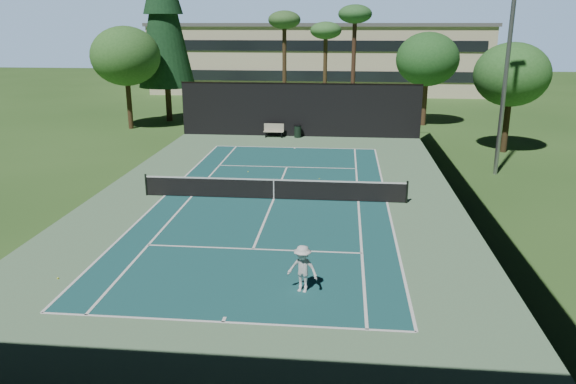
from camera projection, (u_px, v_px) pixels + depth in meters
name	position (u px, v px, depth m)	size (l,w,h in m)	color
ground	(274.00, 199.00, 27.46)	(160.00, 160.00, 0.00)	#2E5720
apron_slab	(274.00, 199.00, 27.45)	(18.00, 32.00, 0.01)	#5D855E
court_surface	(274.00, 199.00, 27.45)	(10.97, 23.77, 0.01)	#195051
court_lines	(274.00, 199.00, 27.45)	(11.07, 23.87, 0.01)	white
tennis_net	(274.00, 188.00, 27.30)	(12.90, 0.10, 1.10)	black
fence	(274.00, 159.00, 26.94)	(18.04, 32.05, 4.03)	black
player	(303.00, 269.00, 17.80)	(1.02, 0.59, 1.58)	silver
tennis_ball_a	(58.00, 278.00, 18.87)	(0.07, 0.07, 0.07)	#E4F337
tennis_ball_b	(267.00, 185.00, 29.70)	(0.07, 0.07, 0.07)	#D0DF32
tennis_ball_c	(319.00, 179.00, 30.96)	(0.06, 0.06, 0.06)	#AFCD2E
tennis_ball_d	(248.00, 172.00, 32.43)	(0.06, 0.06, 0.06)	#D8F537
park_bench	(274.00, 130.00, 42.24)	(1.50, 0.45, 1.02)	#BBB39B
trash_bin	(298.00, 131.00, 42.14)	(0.56, 0.56, 0.95)	black
pine_tree	(163.00, 7.00, 46.80)	(4.80, 4.80, 15.00)	#422E1C
palm_a	(284.00, 24.00, 48.15)	(2.80, 2.80, 9.32)	#48331E
palm_b	(326.00, 34.00, 49.96)	(2.80, 2.80, 8.42)	#4A371F
palm_c	(355.00, 19.00, 46.51)	(2.80, 2.80, 9.77)	#472D1E
decid_tree_a	(427.00, 59.00, 45.90)	(5.12, 5.12, 7.62)	#4F3522
decid_tree_b	(512.00, 75.00, 36.10)	(4.80, 4.80, 7.14)	#3E2E1A
decid_tree_c	(125.00, 56.00, 44.27)	(5.44, 5.44, 8.09)	#49331F
campus_building	(319.00, 57.00, 70.05)	(40.50, 12.50, 8.30)	beige
light_pole	(508.00, 58.00, 30.17)	(0.90, 0.25, 12.22)	gray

